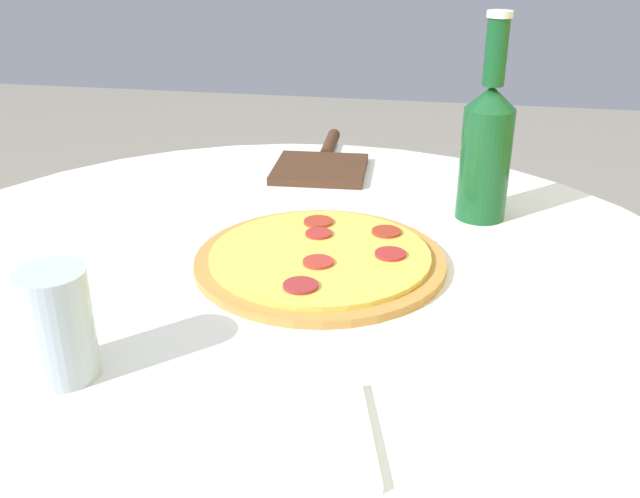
% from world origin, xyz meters
% --- Properties ---
extents(table, '(1.02, 1.02, 0.73)m').
position_xyz_m(table, '(0.00, 0.00, 0.58)').
color(table, white).
rests_on(table, ground_plane).
extents(pizza, '(0.29, 0.29, 0.02)m').
position_xyz_m(pizza, '(-0.03, 0.04, 0.74)').
color(pizza, '#B77F3D').
rests_on(pizza, table).
extents(beer_bottle, '(0.07, 0.07, 0.27)m').
position_xyz_m(beer_bottle, '(-0.21, 0.23, 0.83)').
color(beer_bottle, '#144C23').
rests_on(beer_bottle, table).
extents(pizza_paddle, '(0.27, 0.15, 0.02)m').
position_xyz_m(pizza_paddle, '(-0.38, -0.02, 0.74)').
color(pizza_paddle, '#422819').
rests_on(pizza_paddle, table).
extents(drinking_glass, '(0.06, 0.06, 0.10)m').
position_xyz_m(drinking_glass, '(0.23, -0.14, 0.79)').
color(drinking_glass, '#ADBCC6').
rests_on(drinking_glass, table).
extents(napkin, '(0.14, 0.10, 0.01)m').
position_xyz_m(napkin, '(0.27, 0.10, 0.74)').
color(napkin, white).
rests_on(napkin, table).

